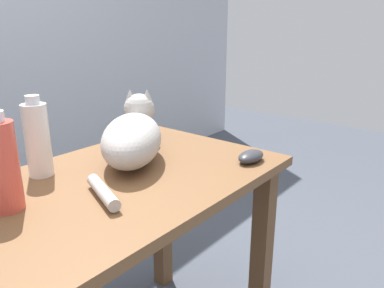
{
  "coord_description": "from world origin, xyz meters",
  "views": [
    {
      "loc": [
        -0.39,
        -0.79,
        1.14
      ],
      "look_at": [
        0.49,
        -0.08,
        0.78
      ],
      "focal_mm": 35.58,
      "sensor_mm": 36.0,
      "label": 1
    }
  ],
  "objects": [
    {
      "name": "water_bottle",
      "position": [
        -0.03,
        0.06,
        0.83
      ],
      "size": [
        0.07,
        0.07,
        0.24
      ],
      "color": "#D84C3D",
      "rests_on": "desk"
    },
    {
      "name": "computer_mouse",
      "position": [
        0.61,
        -0.22,
        0.74
      ],
      "size": [
        0.11,
        0.06,
        0.04
      ],
      "primitive_type": "ellipsoid",
      "color": "#333338",
      "rests_on": "desk"
    },
    {
      "name": "spray_bottle",
      "position": [
        0.13,
        0.19,
        0.83
      ],
      "size": [
        0.07,
        0.07,
        0.23
      ],
      "color": "silver",
      "rests_on": "desk"
    },
    {
      "name": "desk",
      "position": [
        0.0,
        0.0,
        0.61
      ],
      "size": [
        1.48,
        0.61,
        0.72
      ],
      "color": "brown",
      "rests_on": "ground_plane"
    },
    {
      "name": "cat",
      "position": [
        0.39,
        0.08,
        0.8
      ],
      "size": [
        0.49,
        0.42,
        0.2
      ],
      "color": "#B2ADA8",
      "rests_on": "desk"
    }
  ]
}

